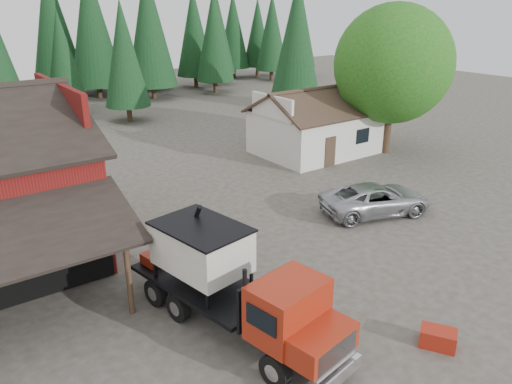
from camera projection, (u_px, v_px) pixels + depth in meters
ground at (293, 288)px, 19.07m from camera, size 120.00×120.00×0.00m
farmhouse at (316, 129)px, 35.38m from camera, size 8.60×6.42×4.65m
deciduous_tree at (393, 69)px, 33.76m from camera, size 8.00×8.00×10.20m
conifer_backdrop at (28, 107)px, 50.74m from camera, size 76.00×16.00×16.00m
near_pine_b at (124, 54)px, 42.84m from camera, size 3.96×3.96×10.40m
near_pine_c at (297, 36)px, 48.22m from camera, size 4.84×4.84×12.40m
feed_truck at (232, 281)px, 16.15m from camera, size 3.68×8.77×3.84m
silver_car at (376, 199)px, 25.43m from camera, size 6.20×4.29×1.57m
equip_box at (438, 338)px, 15.81m from camera, size 1.17×1.30×0.60m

